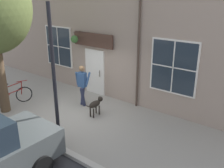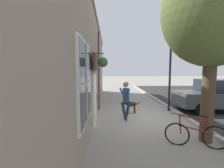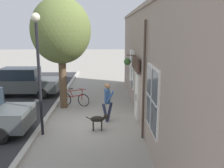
{
  "view_description": "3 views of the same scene",
  "coord_description": "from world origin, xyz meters",
  "px_view_note": "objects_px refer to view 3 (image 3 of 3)",
  "views": [
    {
      "loc": [
        6.12,
        6.59,
        4.48
      ],
      "look_at": [
        -0.35,
        1.6,
        1.51
      ],
      "focal_mm": 40.0,
      "sensor_mm": 36.0,
      "label": 1
    },
    {
      "loc": [
        -1.6,
        -6.92,
        2.27
      ],
      "look_at": [
        -1.38,
        1.36,
        1.48
      ],
      "focal_mm": 24.0,
      "sensor_mm": 36.0,
      "label": 2
    },
    {
      "loc": [
        -0.76,
        10.38,
        4.0
      ],
      "look_at": [
        -1.02,
        -1.06,
        1.55
      ],
      "focal_mm": 40.0,
      "sensor_mm": 36.0,
      "label": 3
    }
  ],
  "objects_px": {
    "parked_car_nearest_curb": "(23,82)",
    "pedestrian_walking": "(107,98)",
    "street_lamp": "(38,57)",
    "leaning_bicycle": "(75,99)",
    "dog_on_leash": "(99,119)",
    "street_tree_by_curb": "(61,32)"
  },
  "relations": [
    {
      "from": "street_tree_by_curb",
      "to": "parked_car_nearest_curb",
      "type": "relative_size",
      "value": 1.31
    },
    {
      "from": "dog_on_leash",
      "to": "leaning_bicycle",
      "type": "relative_size",
      "value": 0.59
    },
    {
      "from": "pedestrian_walking",
      "to": "parked_car_nearest_curb",
      "type": "relative_size",
      "value": 0.4
    },
    {
      "from": "leaning_bicycle",
      "to": "parked_car_nearest_curb",
      "type": "height_order",
      "value": "parked_car_nearest_curb"
    },
    {
      "from": "pedestrian_walking",
      "to": "dog_on_leash",
      "type": "distance_m",
      "value": 1.24
    },
    {
      "from": "leaning_bicycle",
      "to": "street_tree_by_curb",
      "type": "bearing_deg",
      "value": 29.11
    },
    {
      "from": "dog_on_leash",
      "to": "street_lamp",
      "type": "height_order",
      "value": "street_lamp"
    },
    {
      "from": "dog_on_leash",
      "to": "parked_car_nearest_curb",
      "type": "distance_m",
      "value": 7.55
    },
    {
      "from": "pedestrian_walking",
      "to": "dog_on_leash",
      "type": "bearing_deg",
      "value": 71.06
    },
    {
      "from": "pedestrian_walking",
      "to": "leaning_bicycle",
      "type": "relative_size",
      "value": 1.05
    },
    {
      "from": "dog_on_leash",
      "to": "street_lamp",
      "type": "distance_m",
      "value": 3.41
    },
    {
      "from": "street_tree_by_curb",
      "to": "street_lamp",
      "type": "distance_m",
      "value": 3.7
    },
    {
      "from": "parked_car_nearest_curb",
      "to": "pedestrian_walking",
      "type": "bearing_deg",
      "value": 138.08
    },
    {
      "from": "parked_car_nearest_curb",
      "to": "leaning_bicycle",
      "type": "bearing_deg",
      "value": 146.95
    },
    {
      "from": "pedestrian_walking",
      "to": "parked_car_nearest_curb",
      "type": "distance_m",
      "value": 7.05
    },
    {
      "from": "leaning_bicycle",
      "to": "street_lamp",
      "type": "height_order",
      "value": "street_lamp"
    },
    {
      "from": "parked_car_nearest_curb",
      "to": "street_lamp",
      "type": "bearing_deg",
      "value": 113.67
    },
    {
      "from": "street_tree_by_curb",
      "to": "street_lamp",
      "type": "bearing_deg",
      "value": 85.96
    },
    {
      "from": "pedestrian_walking",
      "to": "leaning_bicycle",
      "type": "xyz_separation_m",
      "value": [
        1.78,
        -2.45,
        -0.68
      ]
    },
    {
      "from": "pedestrian_walking",
      "to": "dog_on_leash",
      "type": "relative_size",
      "value": 1.78
    },
    {
      "from": "leaning_bicycle",
      "to": "dog_on_leash",
      "type": "bearing_deg",
      "value": 112.24
    },
    {
      "from": "dog_on_leash",
      "to": "leaning_bicycle",
      "type": "xyz_separation_m",
      "value": [
        1.42,
        -3.48,
        -0.09
      ]
    }
  ]
}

